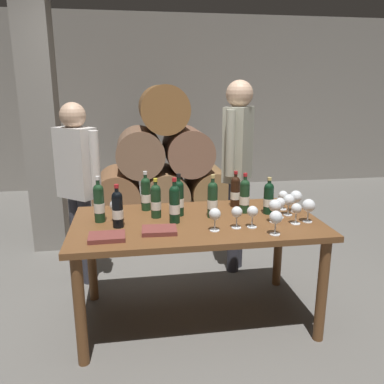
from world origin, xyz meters
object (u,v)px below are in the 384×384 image
at_px(wine_bottle_9, 146,193).
at_px(leather_ledger, 107,237).
at_px(wine_glass_7, 280,204).
at_px(sommelier_presenting, 238,159).
at_px(dining_table, 196,233).
at_px(wine_glass_8, 275,206).
at_px(wine_bottle_3, 99,202).
at_px(tasting_notebook, 159,230).
at_px(wine_bottle_5, 235,191).
at_px(taster_seated_left, 78,179).
at_px(wine_glass_4, 296,209).
at_px(wine_bottle_4, 179,198).
at_px(wine_bottle_6, 156,201).
at_px(wine_glass_9, 296,197).
at_px(wine_glass_1, 289,200).
at_px(wine_glass_3, 215,215).
at_px(wine_bottle_7, 118,209).
at_px(wine_glass_6, 276,218).
at_px(wine_bottle_0, 245,196).
at_px(wine_glass_0, 252,212).
at_px(wine_bottle_2, 213,199).
at_px(wine_bottle_8, 269,198).
at_px(wine_glass_2, 116,206).
at_px(wine_bottle_1, 175,204).
at_px(wine_glass_11, 309,206).
at_px(wine_glass_5, 283,196).
at_px(wine_glass_10, 237,213).

relative_size(wine_bottle_9, leather_ledger, 1.35).
height_order(wine_glass_7, sommelier_presenting, sommelier_presenting).
bearing_deg(dining_table, wine_glass_8, -13.27).
bearing_deg(wine_bottle_3, tasting_notebook, -35.22).
relative_size(wine_bottle_5, taster_seated_left, 0.18).
bearing_deg(wine_glass_4, wine_glass_7, 113.66).
distance_m(wine_bottle_4, sommelier_presenting, 0.88).
bearing_deg(taster_seated_left, wine_bottle_4, -37.58).
bearing_deg(wine_bottle_6, wine_glass_9, -1.92).
bearing_deg(wine_glass_1, wine_glass_3, -158.72).
xyz_separation_m(wine_bottle_7, sommelier_presenting, (1.03, 0.80, 0.16)).
relative_size(wine_glass_6, wine_glass_9, 0.96).
relative_size(wine_bottle_0, wine_glass_4, 2.04).
distance_m(wine_bottle_0, wine_glass_7, 0.27).
height_order(wine_glass_4, taster_seated_left, taster_seated_left).
xyz_separation_m(wine_bottle_5, wine_bottle_9, (-0.68, 0.01, 0.01)).
distance_m(wine_glass_0, wine_glass_9, 0.50).
distance_m(wine_bottle_2, wine_bottle_8, 0.42).
bearing_deg(wine_glass_6, wine_glass_8, 70.56).
distance_m(wine_bottle_9, leather_ledger, 0.62).
bearing_deg(leather_ledger, wine_bottle_6, 47.50).
bearing_deg(wine_glass_9, wine_bottle_4, 176.34).
xyz_separation_m(wine_glass_7, sommelier_presenting, (-0.09, 0.79, 0.18)).
bearing_deg(wine_glass_4, wine_bottle_0, 131.94).
distance_m(wine_bottle_3, wine_bottle_9, 0.39).
bearing_deg(wine_glass_1, wine_bottle_6, 173.96).
bearing_deg(wine_bottle_6, dining_table, -21.67).
bearing_deg(wine_glass_9, wine_glass_0, -146.84).
bearing_deg(wine_bottle_2, wine_bottle_8, 2.44).
bearing_deg(wine_glass_8, wine_bottle_3, 170.44).
height_order(wine_bottle_5, wine_glass_9, wine_bottle_5).
bearing_deg(wine_glass_0, wine_glass_8, 22.73).
distance_m(wine_glass_6, wine_glass_7, 0.34).
distance_m(wine_glass_0, wine_glass_3, 0.26).
height_order(wine_glass_8, tasting_notebook, wine_glass_8).
height_order(wine_glass_7, taster_seated_left, taster_seated_left).
bearing_deg(wine_bottle_9, leather_ledger, -115.38).
distance_m(wine_bottle_8, wine_bottle_9, 0.90).
height_order(dining_table, wine_glass_2, wine_glass_2).
distance_m(wine_bottle_9, wine_glass_9, 1.11).
height_order(wine_bottle_1, wine_glass_4, wine_bottle_1).
height_order(wine_bottle_4, wine_glass_9, wine_bottle_4).
distance_m(wine_bottle_4, wine_glass_1, 0.79).
xyz_separation_m(wine_glass_4, leather_ledger, (-1.24, -0.08, -0.09)).
bearing_deg(wine_glass_11, wine_bottle_5, 132.08).
bearing_deg(wine_glass_3, wine_bottle_5, 61.80).
bearing_deg(wine_glass_11, leather_ledger, -175.49).
xyz_separation_m(wine_glass_5, taster_seated_left, (-1.56, 0.58, 0.06)).
height_order(wine_glass_10, tasting_notebook, wine_glass_10).
distance_m(wine_bottle_9, wine_glass_3, 0.66).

